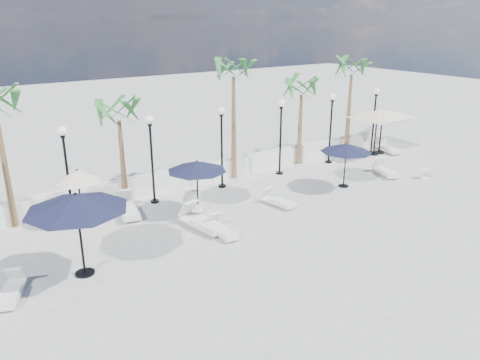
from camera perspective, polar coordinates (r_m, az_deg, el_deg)
ground at (r=17.59m, az=9.31°, el=-6.82°), size 100.00×100.00×0.00m
balustrade at (r=22.98m, az=-3.52°, el=0.97°), size 26.00×0.30×1.01m
lamppost_1 at (r=18.96m, az=-20.46°, el=2.20°), size 0.36×0.36×3.84m
lamppost_2 at (r=20.02m, az=-10.78°, el=3.95°), size 0.36×0.36×3.84m
lamppost_3 at (r=21.60m, az=-2.26°, el=5.39°), size 0.36×0.36×3.84m
lamppost_4 at (r=23.60m, az=4.99°, el=6.52°), size 0.36×0.36×3.84m
lamppost_5 at (r=25.91m, az=11.06°, el=7.38°), size 0.36×0.36×3.84m
lamppost_6 at (r=28.47m, az=16.09°, el=8.03°), size 0.36×0.36×3.84m
palm_1 at (r=20.10m, az=-14.56°, el=7.44°), size 2.60×2.60×4.70m
palm_2 at (r=22.44m, az=-0.81°, el=12.73°), size 2.60×2.60×6.10m
palm_3 at (r=25.21m, az=7.51°, el=10.61°), size 2.60×2.60×4.90m
palm_4 at (r=27.70m, az=13.46°, el=12.65°), size 2.60×2.60×5.70m
lounger_0 at (r=15.28m, az=-26.15°, el=-12.11°), size 1.11×1.71×0.61m
lounger_1 at (r=19.68m, az=-13.54°, el=-3.40°), size 1.05×2.16×0.78m
lounger_2 at (r=17.96m, az=-4.64°, el=-5.09°), size 1.06×2.26×0.81m
lounger_3 at (r=19.50m, az=-5.29°, el=-3.24°), size 0.78×1.85×0.67m
lounger_4 at (r=17.43m, az=-2.23°, el=-6.05°), size 0.61×1.69×0.62m
lounger_5 at (r=20.14m, az=4.64°, el=-2.52°), size 0.83×1.72×0.62m
lounger_6 at (r=25.09m, az=17.30°, el=1.12°), size 1.28×1.92×0.69m
lounger_7 at (r=29.50m, az=17.44°, el=3.80°), size 1.18×2.14×0.76m
side_table_1 at (r=18.67m, az=-5.19°, el=-4.14°), size 0.46×0.46×0.45m
side_table_2 at (r=25.20m, az=21.67°, el=0.81°), size 0.47×0.47×0.46m
parasol_navy_left at (r=14.78m, az=-19.33°, el=-2.62°), size 3.11×3.11×2.75m
parasol_navy_mid at (r=19.01m, az=-5.29°, el=1.67°), size 2.47×2.47×2.21m
parasol_navy_right at (r=22.34m, az=12.83°, el=3.82°), size 2.41×2.41×2.16m
parasol_cream_sq_a at (r=28.54m, az=17.05°, el=8.21°), size 5.75×5.75×2.82m
parasol_cream_sq_b at (r=28.20m, az=16.44°, el=8.05°), size 5.55×5.55×2.78m
parasol_cream_small at (r=18.92m, az=-19.18°, el=0.36°), size 1.79×1.79×2.20m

